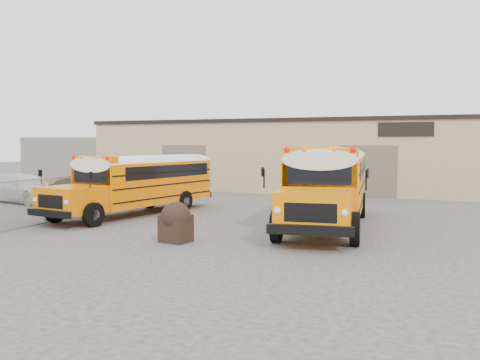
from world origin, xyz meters
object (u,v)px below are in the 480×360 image
at_px(car_white, 24,188).
at_px(car_dark, 86,191).
at_px(school_bus_left, 210,173).
at_px(tarp_bundle, 176,221).
at_px(school_bus_right, 340,171).

relative_size(car_white, car_dark, 1.23).
xyz_separation_m(school_bus_left, tarp_bundle, (4.00, -10.79, -0.87)).
height_order(tarp_bundle, car_dark, car_dark).
xyz_separation_m(school_bus_left, car_white, (-8.99, -3.93, -0.78)).
relative_size(school_bus_left, car_white, 1.79).
xyz_separation_m(school_bus_right, car_dark, (-12.08, -4.44, -1.06)).
xyz_separation_m(school_bus_right, tarp_bundle, (-2.74, -11.79, -1.09)).
bearing_deg(school_bus_right, tarp_bundle, -103.09).
distance_m(school_bus_left, tarp_bundle, 11.54).
height_order(car_white, car_dark, car_white).
bearing_deg(car_white, tarp_bundle, -108.09).
bearing_deg(car_white, car_dark, -72.45).
bearing_deg(tarp_bundle, school_bus_right, 76.91).
distance_m(tarp_bundle, car_dark, 11.88).
distance_m(school_bus_left, car_dark, 6.40).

